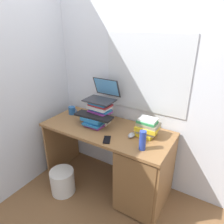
{
  "coord_description": "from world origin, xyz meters",
  "views": [
    {
      "loc": [
        1.06,
        -1.61,
        1.79
      ],
      "look_at": [
        0.04,
        0.04,
        0.94
      ],
      "focal_mm": 32.8,
      "sensor_mm": 36.0,
      "label": 1
    }
  ],
  "objects_px": {
    "book_stack_keyboard_riser": "(94,121)",
    "wastebasket": "(63,181)",
    "water_bottle": "(143,140)",
    "computer_mouse": "(132,135)",
    "mug": "(72,110)",
    "cell_phone": "(107,140)",
    "book_stack_side": "(147,127)",
    "keyboard": "(94,116)",
    "laptop": "(102,95)",
    "desk": "(134,167)",
    "book_stack_tall": "(100,111)"
  },
  "relations": [
    {
      "from": "water_bottle",
      "to": "cell_phone",
      "type": "relative_size",
      "value": 1.34
    },
    {
      "from": "desk",
      "to": "wastebasket",
      "type": "bearing_deg",
      "value": -154.28
    },
    {
      "from": "laptop",
      "to": "cell_phone",
      "type": "distance_m",
      "value": 0.53
    },
    {
      "from": "wastebasket",
      "to": "water_bottle",
      "type": "bearing_deg",
      "value": 13.22
    },
    {
      "from": "computer_mouse",
      "to": "water_bottle",
      "type": "height_order",
      "value": "water_bottle"
    },
    {
      "from": "water_bottle",
      "to": "cell_phone",
      "type": "bearing_deg",
      "value": -174.45
    },
    {
      "from": "computer_mouse",
      "to": "mug",
      "type": "relative_size",
      "value": 0.86
    },
    {
      "from": "computer_mouse",
      "to": "wastebasket",
      "type": "bearing_deg",
      "value": -152.56
    },
    {
      "from": "laptop",
      "to": "computer_mouse",
      "type": "xyz_separation_m",
      "value": [
        0.45,
        -0.16,
        -0.29
      ]
    },
    {
      "from": "desk",
      "to": "wastebasket",
      "type": "height_order",
      "value": "desk"
    },
    {
      "from": "desk",
      "to": "cell_phone",
      "type": "distance_m",
      "value": 0.45
    },
    {
      "from": "laptop",
      "to": "keyboard",
      "type": "relative_size",
      "value": 0.76
    },
    {
      "from": "book_stack_side",
      "to": "computer_mouse",
      "type": "height_order",
      "value": "book_stack_side"
    },
    {
      "from": "desk",
      "to": "book_stack_side",
      "type": "distance_m",
      "value": 0.45
    },
    {
      "from": "computer_mouse",
      "to": "mug",
      "type": "bearing_deg",
      "value": 172.77
    },
    {
      "from": "desk",
      "to": "book_stack_tall",
      "type": "bearing_deg",
      "value": 168.02
    },
    {
      "from": "book_stack_keyboard_riser",
      "to": "computer_mouse",
      "type": "distance_m",
      "value": 0.45
    },
    {
      "from": "keyboard",
      "to": "mug",
      "type": "relative_size",
      "value": 3.48
    },
    {
      "from": "computer_mouse",
      "to": "mug",
      "type": "height_order",
      "value": "mug"
    },
    {
      "from": "book_stack_keyboard_riser",
      "to": "book_stack_side",
      "type": "height_order",
      "value": "book_stack_side"
    },
    {
      "from": "keyboard",
      "to": "book_stack_side",
      "type": "bearing_deg",
      "value": 7.83
    },
    {
      "from": "computer_mouse",
      "to": "book_stack_side",
      "type": "bearing_deg",
      "value": 41.42
    },
    {
      "from": "keyboard",
      "to": "cell_phone",
      "type": "bearing_deg",
      "value": -35.23
    },
    {
      "from": "cell_phone",
      "to": "wastebasket",
      "type": "bearing_deg",
      "value": 171.9
    },
    {
      "from": "keyboard",
      "to": "wastebasket",
      "type": "xyz_separation_m",
      "value": [
        -0.22,
        -0.34,
        -0.73
      ]
    },
    {
      "from": "water_bottle",
      "to": "desk",
      "type": "bearing_deg",
      "value": 131.74
    },
    {
      "from": "cell_phone",
      "to": "wastebasket",
      "type": "height_order",
      "value": "cell_phone"
    },
    {
      "from": "keyboard",
      "to": "water_bottle",
      "type": "xyz_separation_m",
      "value": [
        0.63,
        -0.14,
        -0.03
      ]
    },
    {
      "from": "desk",
      "to": "book_stack_keyboard_riser",
      "type": "bearing_deg",
      "value": -179.12
    },
    {
      "from": "laptop",
      "to": "computer_mouse",
      "type": "bearing_deg",
      "value": -19.62
    },
    {
      "from": "book_stack_tall",
      "to": "keyboard",
      "type": "bearing_deg",
      "value": -90.58
    },
    {
      "from": "laptop",
      "to": "keyboard",
      "type": "distance_m",
      "value": 0.25
    },
    {
      "from": "computer_mouse",
      "to": "cell_phone",
      "type": "distance_m",
      "value": 0.25
    },
    {
      "from": "water_bottle",
      "to": "book_stack_tall",
      "type": "bearing_deg",
      "value": 158.15
    },
    {
      "from": "book_stack_tall",
      "to": "book_stack_keyboard_riser",
      "type": "bearing_deg",
      "value": -90.32
    },
    {
      "from": "desk",
      "to": "computer_mouse",
      "type": "relative_size",
      "value": 13.44
    },
    {
      "from": "book_stack_keyboard_riser",
      "to": "keyboard",
      "type": "height_order",
      "value": "keyboard"
    },
    {
      "from": "laptop",
      "to": "computer_mouse",
      "type": "relative_size",
      "value": 3.05
    },
    {
      "from": "book_stack_keyboard_riser",
      "to": "wastebasket",
      "type": "distance_m",
      "value": 0.78
    },
    {
      "from": "book_stack_side",
      "to": "computer_mouse",
      "type": "distance_m",
      "value": 0.17
    },
    {
      "from": "keyboard",
      "to": "computer_mouse",
      "type": "xyz_separation_m",
      "value": [
        0.45,
        0.01,
        -0.1
      ]
    },
    {
      "from": "book_stack_side",
      "to": "keyboard",
      "type": "height_order",
      "value": "book_stack_side"
    },
    {
      "from": "book_stack_side",
      "to": "cell_phone",
      "type": "xyz_separation_m",
      "value": [
        -0.29,
        -0.29,
        -0.08
      ]
    },
    {
      "from": "book_stack_keyboard_riser",
      "to": "wastebasket",
      "type": "relative_size",
      "value": 0.85
    },
    {
      "from": "mug",
      "to": "water_bottle",
      "type": "distance_m",
      "value": 1.08
    },
    {
      "from": "mug",
      "to": "book_stack_tall",
      "type": "bearing_deg",
      "value": -1.01
    },
    {
      "from": "computer_mouse",
      "to": "water_bottle",
      "type": "relative_size",
      "value": 0.57
    },
    {
      "from": "computer_mouse",
      "to": "keyboard",
      "type": "bearing_deg",
      "value": -179.17
    },
    {
      "from": "book_stack_keyboard_riser",
      "to": "keyboard",
      "type": "bearing_deg",
      "value": 97.18
    },
    {
      "from": "keyboard",
      "to": "water_bottle",
      "type": "relative_size",
      "value": 2.31
    }
  ]
}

